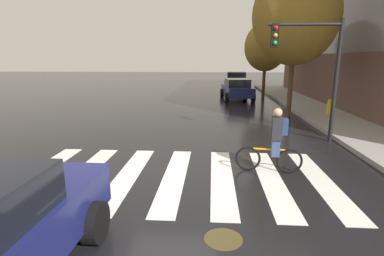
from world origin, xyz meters
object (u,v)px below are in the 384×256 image
Objects in this scene: street_tree_near at (296,15)px; traffic_light_near at (313,60)px; sedan_far at (236,80)px; street_tree_mid at (266,47)px; manhole_cover at (223,239)px; cyclist at (275,141)px; sedan_mid at (237,89)px; fire_hydrant at (329,107)px.

traffic_light_near is at bearing -96.04° from street_tree_near.
street_tree_mid reaches higher than sedan_far.
manhole_cover is at bearing -108.77° from street_tree_near.
sedan_far is 22.04m from cyclist.
manhole_cover is 19.45m from street_tree_mid.
street_tree_mid is at bearing -75.96° from sedan_far.
street_tree_near reaches higher than street_tree_mid.
street_tree_near is at bearing 83.96° from traffic_light_near.
sedan_far is at bearing 96.28° from street_tree_near.
traffic_light_near is 5.04m from street_tree_near.
traffic_light_near reaches higher than sedan_mid.
sedan_mid is (1.57, 17.34, 0.77)m from manhole_cover.
sedan_far is (0.53, 7.76, 0.09)m from sedan_mid.
street_tree_near reaches higher than sedan_far.
manhole_cover is at bearing -95.18° from sedan_mid.
sedan_mid is at bearing 107.86° from street_tree_near.
sedan_mid is 8.00m from street_tree_near.
manhole_cover is 0.15× the size of traffic_light_near.
sedan_far is 14.93m from street_tree_near.
cyclist is 0.24× the size of street_tree_near.
fire_hydrant is (2.50, 4.62, -2.33)m from traffic_light_near.
cyclist is at bearing -90.71° from sedan_mid.
fire_hydrant is (4.11, -6.49, -0.24)m from sedan_mid.
sedan_mid is 1.06× the size of traffic_light_near.
traffic_light_near reaches higher than sedan_far.
cyclist reaches higher than sedan_mid.
street_tree_mid reaches higher than traffic_light_near.
manhole_cover is at bearing -101.16° from street_tree_mid.
street_tree_mid reaches higher than cyclist.
street_tree_mid reaches higher than fire_hydrant.
street_tree_mid is (0.02, 7.91, -1.14)m from street_tree_near.
sedan_far is 14.70m from fire_hydrant.
cyclist is at bearing -118.88° from fire_hydrant.
manhole_cover is 17.42m from sedan_mid.
cyclist is at bearing -119.61° from traffic_light_near.
cyclist is 0.31× the size of street_tree_mid.
sedan_mid reaches higher than fire_hydrant.
street_tree_mid is at bearing 104.18° from fire_hydrant.
traffic_light_near is 5.75m from fire_hydrant.
manhole_cover is 0.09× the size of street_tree_near.
sedan_far is 19.01m from traffic_light_near.
sedan_far is at bearing 85.22° from manhole_cover.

